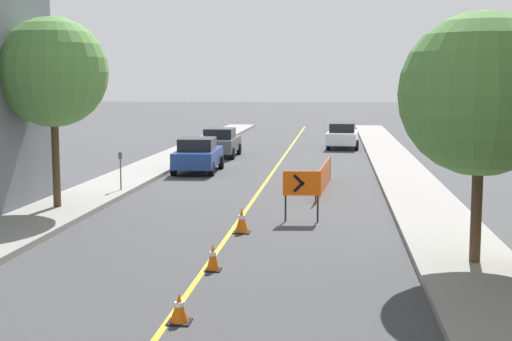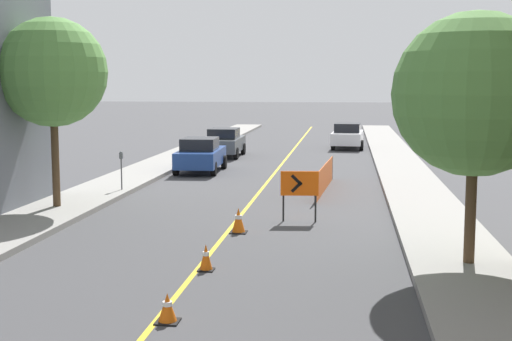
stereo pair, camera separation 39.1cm
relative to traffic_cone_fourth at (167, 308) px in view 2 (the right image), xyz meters
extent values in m
cube|color=gold|center=(-0.22, 19.50, -0.25)|extent=(0.12, 69.72, 0.01)
cube|color=gray|center=(-6.05, 19.50, -0.17)|extent=(2.38, 69.72, 0.17)
cube|color=gray|center=(5.62, 19.50, -0.17)|extent=(2.38, 69.72, 0.17)
cube|color=black|center=(0.00, 0.00, -0.24)|extent=(0.40, 0.40, 0.03)
cone|color=orange|center=(0.00, 0.00, 0.02)|extent=(0.32, 0.32, 0.49)
cylinder|color=white|center=(0.00, 0.00, 0.08)|extent=(0.17, 0.17, 0.08)
cube|color=black|center=(-0.01, 3.44, -0.24)|extent=(0.35, 0.35, 0.03)
cone|color=orange|center=(-0.01, 3.44, 0.06)|extent=(0.28, 0.28, 0.56)
cylinder|color=white|center=(-0.01, 3.44, 0.12)|extent=(0.15, 0.15, 0.09)
cube|color=black|center=(0.10, 7.44, -0.24)|extent=(0.46, 0.46, 0.03)
cone|color=orange|center=(0.10, 7.44, 0.11)|extent=(0.37, 0.37, 0.66)
cylinder|color=white|center=(0.10, 7.44, 0.18)|extent=(0.19, 0.19, 0.11)
cube|color=#EF560C|center=(1.66, 9.22, 0.89)|extent=(1.12, 0.17, 0.73)
cube|color=black|center=(1.58, 9.18, 1.00)|extent=(0.35, 0.05, 0.35)
cube|color=black|center=(1.58, 9.18, 0.79)|extent=(0.35, 0.05, 0.35)
cylinder|color=black|center=(1.18, 9.22, 0.14)|extent=(0.06, 0.06, 0.79)
cylinder|color=black|center=(2.14, 9.22, 0.14)|extent=(0.06, 0.06, 0.79)
cube|color=#EF560C|center=(2.21, 15.43, 0.24)|extent=(0.46, 6.31, 1.00)
cylinder|color=#262626|center=(1.99, 12.27, 0.24)|extent=(0.05, 0.05, 1.00)
cylinder|color=#262626|center=(2.42, 18.58, 0.24)|extent=(0.05, 0.05, 1.00)
cube|color=navy|center=(-3.64, 20.44, 0.42)|extent=(1.97, 4.37, 0.72)
cube|color=black|center=(-3.64, 20.23, 1.06)|extent=(1.60, 1.99, 0.55)
cylinder|color=black|center=(-4.49, 21.78, 0.06)|extent=(0.24, 0.65, 0.64)
cylinder|color=black|center=(-2.78, 21.78, 0.06)|extent=(0.24, 0.65, 0.64)
cylinder|color=black|center=(-4.49, 19.11, 0.06)|extent=(0.24, 0.65, 0.64)
cylinder|color=black|center=(-2.78, 19.11, 0.06)|extent=(0.24, 0.65, 0.64)
cube|color=#474C51|center=(-3.71, 27.27, 0.42)|extent=(1.84, 4.32, 0.72)
cube|color=black|center=(-3.71, 27.05, 1.06)|extent=(1.55, 1.95, 0.55)
cylinder|color=black|center=(-4.57, 28.60, 0.06)|extent=(0.23, 0.64, 0.64)
cylinder|color=black|center=(-2.86, 28.60, 0.06)|extent=(0.23, 0.64, 0.64)
cylinder|color=black|center=(-4.57, 25.93, 0.06)|extent=(0.23, 0.64, 0.64)
cylinder|color=black|center=(-2.86, 25.93, 0.06)|extent=(0.23, 0.64, 0.64)
cube|color=silver|center=(3.06, 33.07, 0.42)|extent=(2.05, 4.40, 0.72)
cube|color=black|center=(3.06, 32.86, 1.06)|extent=(1.64, 2.02, 0.55)
cylinder|color=black|center=(2.20, 34.41, 0.06)|extent=(0.26, 0.65, 0.64)
cylinder|color=black|center=(3.91, 34.41, 0.06)|extent=(0.26, 0.65, 0.64)
cylinder|color=black|center=(2.20, 31.74, 0.06)|extent=(0.26, 0.65, 0.64)
cylinder|color=black|center=(3.91, 31.74, 0.06)|extent=(0.26, 0.65, 0.64)
cylinder|color=#4C4C51|center=(-5.21, 13.62, 0.49)|extent=(0.05, 0.05, 1.15)
cube|color=#565B60|center=(-5.21, 13.62, 1.17)|extent=(0.12, 0.10, 0.22)
sphere|color=#565B60|center=(-5.21, 13.62, 1.28)|extent=(0.11, 0.11, 0.11)
cylinder|color=#4C3823|center=(-6.17, 9.94, 1.40)|extent=(0.24, 0.24, 2.97)
sphere|color=#568E42|center=(-6.17, 9.94, 4.18)|extent=(3.44, 3.44, 3.44)
cylinder|color=#4C3823|center=(5.74, 4.23, 1.10)|extent=(0.24, 0.24, 2.36)
sphere|color=#568E42|center=(5.74, 4.23, 3.61)|extent=(3.56, 3.56, 3.56)
camera|label=1|loc=(2.63, -11.64, 3.87)|focal=50.00mm
camera|label=2|loc=(3.02, -11.59, 3.87)|focal=50.00mm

